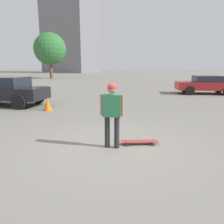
{
  "coord_description": "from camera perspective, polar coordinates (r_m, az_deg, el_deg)",
  "views": [
    {
      "loc": [
        2.52,
        -4.55,
        2.01
      ],
      "look_at": [
        0.0,
        0.0,
        0.91
      ],
      "focal_mm": 35.0,
      "sensor_mm": 36.0,
      "label": 1
    }
  ],
  "objects": [
    {
      "name": "building_block_distant",
      "position": [
        72.46,
        -11.13,
        26.62
      ],
      "size": [
        14.98,
        10.17,
        41.16
      ],
      "color": "slate",
      "rests_on": "ground_plane"
    },
    {
      "name": "car_parked_far",
      "position": [
        17.37,
        23.27,
        6.66
      ],
      "size": [
        4.45,
        3.22,
        1.32
      ],
      "rotation": [
        0.0,
        0.0,
        -2.74
      ],
      "color": "maroon",
      "rests_on": "ground_plane"
    },
    {
      "name": "person",
      "position": [
        5.3,
        0.0,
        0.76
      ],
      "size": [
        0.56,
        0.33,
        1.62
      ],
      "rotation": [
        0.0,
        0.0,
        0.33
      ],
      "color": "#262628",
      "rests_on": "ground_plane"
    },
    {
      "name": "skateboard",
      "position": [
        5.79,
        7.22,
        -7.7
      ],
      "size": [
        0.93,
        0.68,
        0.09
      ],
      "rotation": [
        0.0,
        0.0,
        -2.59
      ],
      "color": "#A5332D",
      "rests_on": "ground_plane"
    },
    {
      "name": "ground_plane",
      "position": [
        5.58,
        0.0,
        -9.19
      ],
      "size": [
        220.0,
        220.0,
        0.0
      ],
      "primitive_type": "plane",
      "color": "gray"
    },
    {
      "name": "tree_distant",
      "position": [
        37.0,
        -15.9,
        15.55
      ],
      "size": [
        5.01,
        5.01,
        7.12
      ],
      "color": "brown",
      "rests_on": "ground_plane"
    },
    {
      "name": "traffic_cone",
      "position": [
        10.46,
        -16.46,
        1.92
      ],
      "size": [
        0.39,
        0.39,
        0.55
      ],
      "color": "orange",
      "rests_on": "ground_plane"
    },
    {
      "name": "car_parked_near",
      "position": [
        12.45,
        -25.85,
        5.03
      ],
      "size": [
        4.41,
        2.87,
        1.46
      ],
      "rotation": [
        0.0,
        0.0,
        -2.84
      ],
      "color": "black",
      "rests_on": "ground_plane"
    }
  ]
}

